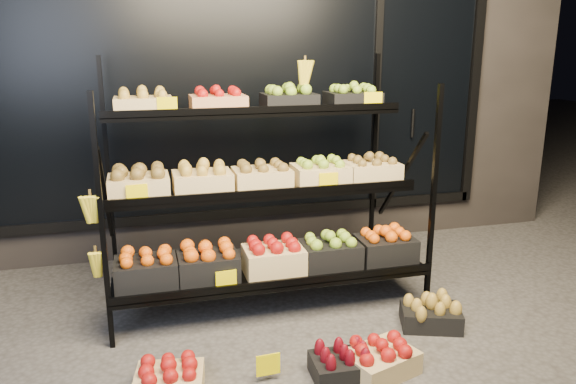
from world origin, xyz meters
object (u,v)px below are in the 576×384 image
object	(u,v)px
display_rack	(262,190)
floor_crate_midleft	(343,363)
floor_crate_midright	(380,358)
floor_crate_left	(169,378)

from	to	relation	value
display_rack	floor_crate_midleft	size ratio (longest dim) A/B	6.30
display_rack	floor_crate_midright	world-z (taller)	display_rack
display_rack	floor_crate_midleft	bearing A→B (deg)	-79.14
display_rack	floor_crate_midleft	distance (m)	1.29
floor_crate_left	floor_crate_midleft	xyz separation A→B (m)	(0.91, -0.10, -0.00)
floor_crate_midleft	floor_crate_midright	world-z (taller)	floor_crate_midright
display_rack	floor_crate_left	size ratio (longest dim) A/B	5.75
floor_crate_left	floor_crate_midright	distance (m)	1.12
display_rack	floor_crate_midright	size ratio (longest dim) A/B	4.94
floor_crate_left	floor_crate_midleft	world-z (taller)	floor_crate_left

